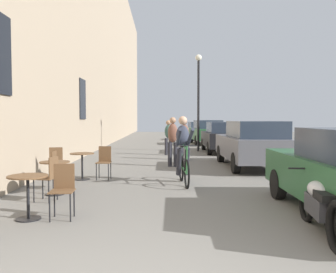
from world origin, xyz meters
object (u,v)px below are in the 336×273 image
Objects in this scene: street_lamp at (198,90)px; parked_motorcycle at (320,206)px; parked_car_fourth at (207,132)px; parked_car_fifth at (197,130)px; cafe_chair_far_toward_street at (104,160)px; pedestrian_far at (168,135)px; parked_car_second at (253,144)px; cafe_chair_far_toward_wall at (57,161)px; cafe_chair_near_toward_street at (63,187)px; cafe_table_far at (82,160)px; cyclist_on_bicycle at (183,152)px; pedestrian_mid at (184,137)px; cafe_table_near at (28,188)px; cafe_table_mid at (55,171)px; pedestrian_near at (173,139)px; cafe_chair_mid_toward_wall at (59,167)px; cafe_chair_mid_toward_street at (49,175)px; parked_car_third at (223,137)px.

parked_motorcycle is at bearing -88.48° from street_lamp.
parked_car_fifth is (-0.07, 5.23, -0.08)m from parked_car_fourth.
pedestrian_far is at bearing 74.07° from cafe_chair_far_toward_street.
parked_car_fourth reaches higher than parked_car_second.
cafe_chair_far_toward_street and cafe_chair_far_toward_wall have the same top height.
cafe_chair_near_toward_street is 1.24× the size of cafe_table_far.
street_lamp is 5.81m from parked_car_fourth.
cyclist_on_bicycle is 9.58m from street_lamp.
cafe_chair_far_toward_street is at bearing 6.91° from cafe_chair_far_toward_wall.
cafe_chair_far_toward_street is 5.25m from pedestrian_mid.
cafe_table_near and cafe_table_mid have the same top height.
pedestrian_near reaches higher than pedestrian_mid.
cafe_chair_near_toward_street is 0.52× the size of pedestrian_near.
pedestrian_near is at bearing 52.71° from cafe_chair_far_toward_street.
cafe_chair_far_toward_wall is at bearing -173.09° from cafe_chair_far_toward_street.
pedestrian_far is 0.39× the size of parked_car_fifth.
cafe_chair_mid_toward_wall is at bearing 97.64° from cafe_table_mid.
cafe_table_far is 0.18× the size of parked_car_fifth.
cafe_chair_mid_toward_wall is 1.37m from cafe_chair_far_toward_wall.
parked_car_fourth reaches higher than cafe_table_mid.
pedestrian_mid is (2.49, 4.61, 0.41)m from cafe_chair_far_toward_street.
parked_car_fourth reaches higher than cafe_chair_far_toward_wall.
cafe_chair_mid_toward_street and cafe_chair_mid_toward_wall have the same top height.
parked_car_second reaches higher than cafe_chair_mid_toward_street.
parked_car_fifth reaches higher than cafe_chair_mid_toward_street.
cafe_chair_near_toward_street is 0.51× the size of cyclist_on_bicycle.
parked_car_fourth is (5.36, 15.19, 0.30)m from cafe_chair_mid_toward_wall.
cafe_chair_mid_toward_wall is 5.72m from parked_motorcycle.
parked_car_fifth is at bearing 88.41° from parked_motorcycle.
pedestrian_far reaches higher than cafe_table_far.
pedestrian_mid is at bearing 63.98° from cafe_table_mid.
cafe_chair_far_toward_street is 6.87m from pedestrian_far.
street_lamp is at bearing 66.80° from cafe_chair_mid_toward_wall.
cafe_chair_far_toward_street is (0.67, 2.66, 0.00)m from cafe_chair_mid_toward_street.
parked_car_fifth reaches higher than cafe_chair_far_toward_street.
cyclist_on_bicycle reaches higher than parked_car_fifth.
street_lamp is (1.56, 1.92, 2.21)m from pedestrian_far.
pedestrian_near reaches higher than parked_car_third.
street_lamp reaches higher than cafe_table_mid.
pedestrian_far is 0.32× the size of street_lamp.
pedestrian_near is 5.92m from parked_car_third.
parked_car_second is at bearing -89.44° from parked_car_fourth.
cafe_chair_mid_toward_wall is 1.24× the size of cafe_table_far.
cafe_chair_mid_toward_street is 17.21m from parked_car_fourth.
parked_motorcycle is (0.35, -13.33, -2.70)m from street_lamp.
pedestrian_near is at bearing -98.70° from parked_car_fifth.
parked_car_fourth is at bearing 72.40° from cafe_chair_mid_toward_street.
cafe_chair_far_toward_street is at bearing 60.46° from cafe_chair_mid_toward_wall.
cafe_table_near is at bearing -102.47° from parked_car_fifth.
cafe_chair_mid_toward_street reaches higher than parked_motorcycle.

